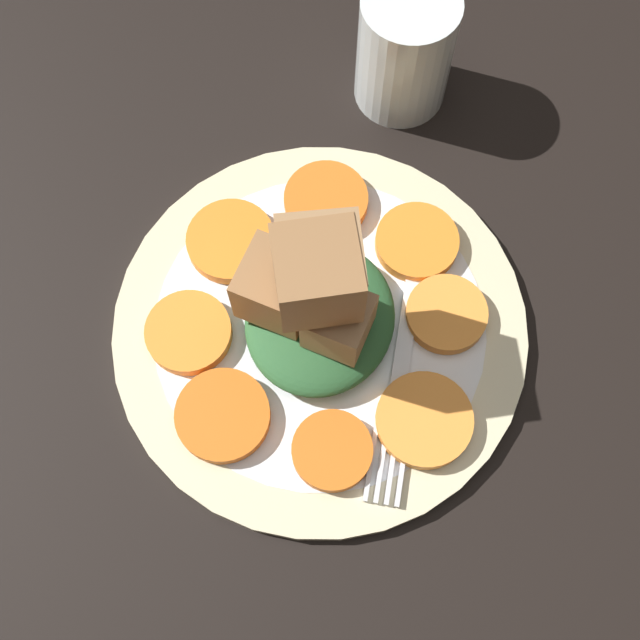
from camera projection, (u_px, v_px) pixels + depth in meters
The scene contains 13 objects.
table_slab at pixel (320, 335), 56.31cm from camera, with size 120.00×120.00×2.00cm, color black.
plate at pixel (320, 328), 54.88cm from camera, with size 28.26×28.26×1.05cm.
carrot_slice_0 at pixel (446, 314), 54.08cm from camera, with size 5.52×5.52×1.01cm, color #F99438.
carrot_slice_1 at pixel (417, 242), 55.95cm from camera, with size 5.83×5.83×1.01cm, color orange.
carrot_slice_2 at pixel (326, 200), 57.10cm from camera, with size 6.01×6.01×1.01cm, color orange.
carrot_slice_3 at pixel (231, 241), 55.98cm from camera, with size 6.20×6.20×1.01cm, color orange.
carrot_slice_4 at pixel (189, 332), 53.62cm from camera, with size 5.80×5.80×1.01cm, color orange.
carrot_slice_5 at pixel (223, 416), 51.64cm from camera, with size 6.16×6.16×1.01cm, color orange.
carrot_slice_6 at pixel (332, 451), 50.85cm from camera, with size 5.19×5.19×1.01cm, color orange.
carrot_slice_7 at pixel (424, 420), 51.54cm from camera, with size 6.29×6.29×1.01cm, color orange.
center_pile at pixel (315, 300), 49.79cm from camera, with size 10.99×10.17×12.13cm.
fork at pixel (400, 375), 52.90cm from camera, with size 18.04×3.96×0.40cm.
water_glass at pixel (399, 49), 57.85cm from camera, with size 6.99×6.99×9.50cm.
Camera 1 is at (-17.75, -5.50, 54.17)cm, focal length 45.00 mm.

